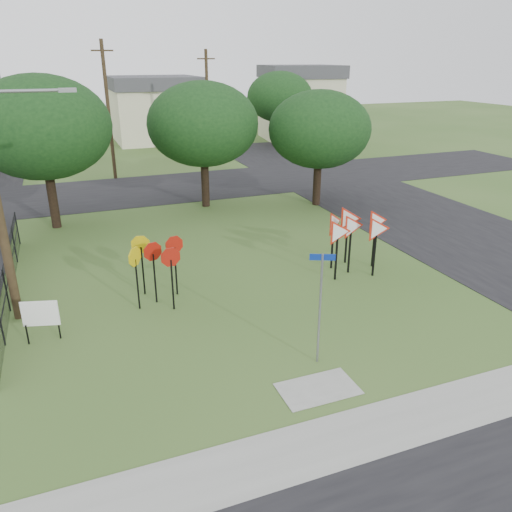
{
  "coord_description": "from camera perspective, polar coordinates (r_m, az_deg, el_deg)",
  "views": [
    {
      "loc": [
        -5.3,
        -11.67,
        7.87
      ],
      "look_at": [
        0.4,
        3.0,
        1.6
      ],
      "focal_mm": 35.0,
      "sensor_mm": 36.0,
      "label": 1
    }
  ],
  "objects": [
    {
      "name": "tree_near_mid",
      "position": [
        27.85,
        -6.08,
        14.74
      ],
      "size": [
        6.0,
        6.0,
        6.8
      ],
      "color": "black",
      "rests_on": "ground"
    },
    {
      "name": "curb_pad",
      "position": [
        13.26,
        7.1,
        -14.83
      ],
      "size": [
        2.0,
        1.2,
        0.02
      ],
      "primitive_type": "cube",
      "color": "gray",
      "rests_on": "ground"
    },
    {
      "name": "tree_near_right",
      "position": [
        28.26,
        7.26,
        14.14
      ],
      "size": [
        5.6,
        5.6,
        6.33
      ],
      "color": "black",
      "rests_on": "ground"
    },
    {
      "name": "street_right",
      "position": [
        28.82,
        16.76,
        4.96
      ],
      "size": [
        8.0,
        50.0,
        0.02
      ],
      "primitive_type": "cube",
      "color": "black",
      "rests_on": "ground"
    },
    {
      "name": "far_pole_a",
      "position": [
        35.97,
        -16.51,
        15.66
      ],
      "size": [
        1.4,
        0.24,
        9.0
      ],
      "color": "#3E301C",
      "rests_on": "ground"
    },
    {
      "name": "info_board",
      "position": [
        15.96,
        -23.42,
        -6.18
      ],
      "size": [
        1.03,
        0.31,
        1.32
      ],
      "color": "black",
      "rests_on": "ground"
    },
    {
      "name": "tree_far_right",
      "position": [
        47.86,
        2.73,
        17.71
      ],
      "size": [
        6.0,
        6.0,
        6.8
      ],
      "color": "black",
      "rests_on": "ground"
    },
    {
      "name": "planting_strip",
      "position": [
        11.36,
        14.79,
        -22.94
      ],
      "size": [
        30.0,
        0.8,
        0.02
      ],
      "primitive_type": "cube",
      "color": "#355620",
      "rests_on": "ground"
    },
    {
      "name": "ground",
      "position": [
        15.04,
        2.77,
        -9.86
      ],
      "size": [
        140.0,
        140.0,
        0.0
      ],
      "primitive_type": "plane",
      "color": "#355620"
    },
    {
      "name": "sidewalk",
      "position": [
        12.07,
        11.33,
        -19.43
      ],
      "size": [
        30.0,
        1.6,
        0.02
      ],
      "primitive_type": "cube",
      "color": "gray",
      "rests_on": "ground"
    },
    {
      "name": "house_right",
      "position": [
        53.22,
        5.02,
        17.09
      ],
      "size": [
        8.3,
        8.3,
        7.2
      ],
      "color": "beige",
      "rests_on": "ground"
    },
    {
      "name": "street_far",
      "position": [
        33.05,
        -11.49,
        7.53
      ],
      "size": [
        60.0,
        8.0,
        0.02
      ],
      "primitive_type": "cube",
      "color": "black",
      "rests_on": "ground"
    },
    {
      "name": "tree_near_left",
      "position": [
        25.85,
        -23.29,
        13.33
      ],
      "size": [
        6.4,
        6.4,
        7.27
      ],
      "color": "black",
      "rests_on": "ground"
    },
    {
      "name": "fence_run",
      "position": [
        19.4,
        -26.44,
        -2.09
      ],
      "size": [
        0.05,
        11.55,
        1.5
      ],
      "color": "black",
      "rests_on": "ground"
    },
    {
      "name": "far_pole_b",
      "position": [
        41.4,
        -5.55,
        16.74
      ],
      "size": [
        1.4,
        0.24,
        8.5
      ],
      "color": "#3E301C",
      "rests_on": "ground"
    },
    {
      "name": "street_name_sign",
      "position": [
        13.38,
        7.34,
        -5.3
      ],
      "size": [
        0.62,
        0.29,
        3.22
      ],
      "color": "gray",
      "rests_on": "ground"
    },
    {
      "name": "stop_sign_cluster",
      "position": [
        17.04,
        -11.46,
        -0.09
      ],
      "size": [
        2.01,
        1.67,
        2.22
      ],
      "color": "black",
      "rests_on": "ground"
    },
    {
      "name": "house_mid",
      "position": [
        52.71,
        -11.44,
        16.17
      ],
      "size": [
        8.4,
        8.4,
        6.2
      ],
      "color": "beige",
      "rests_on": "ground"
    },
    {
      "name": "yield_sign_cluster",
      "position": [
        19.55,
        11.11,
        3.19
      ],
      "size": [
        3.13,
        1.87,
        2.44
      ],
      "color": "black",
      "rests_on": "ground"
    }
  ]
}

